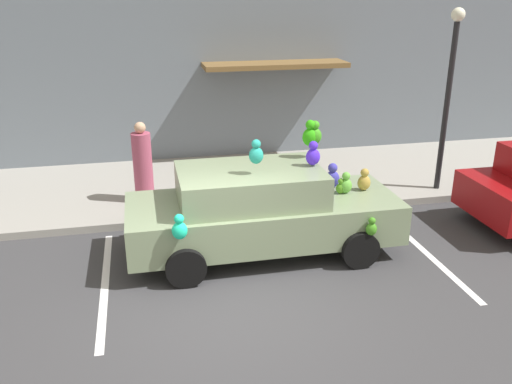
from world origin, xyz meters
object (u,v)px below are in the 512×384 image
Objects in this scene: plush_covered_car at (261,210)px; pedestrian_near_shopfront at (143,166)px; street_lamp_post at (450,82)px; teddy_bear_on_sidewalk at (232,185)px.

plush_covered_car is 3.19m from pedestrian_near_shopfront.
street_lamp_post is 6.62m from pedestrian_near_shopfront.
pedestrian_near_shopfront is (-6.40, 0.62, -1.58)m from street_lamp_post.
street_lamp_post reaches higher than pedestrian_near_shopfront.
plush_covered_car is 2.12m from teddy_bear_on_sidewalk.
street_lamp_post is at bearing -5.49° from pedestrian_near_shopfront.
pedestrian_near_shopfront is (-1.93, 2.53, 0.12)m from plush_covered_car.
plush_covered_car reaches higher than pedestrian_near_shopfront.
plush_covered_car is 5.16m from street_lamp_post.
pedestrian_near_shopfront is at bearing 127.29° from plush_covered_car.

